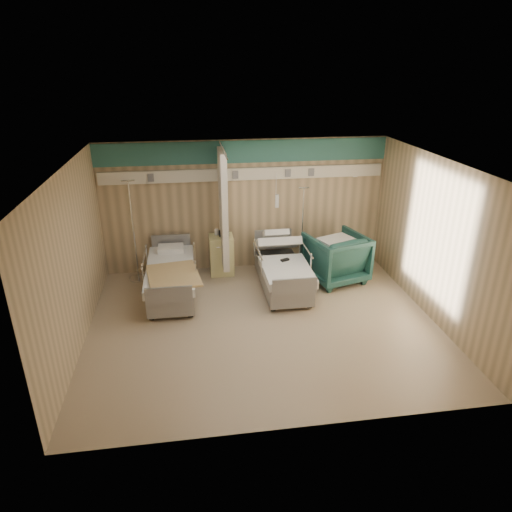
# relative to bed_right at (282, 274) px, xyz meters

# --- Properties ---
(ground) EXTENTS (6.00, 5.00, 0.00)m
(ground) POSITION_rel_bed_right_xyz_m (-0.60, -1.30, -0.32)
(ground) COLOR tan
(ground) RESTS_ON ground
(room_walls) EXTENTS (6.04, 5.04, 2.82)m
(room_walls) POSITION_rel_bed_right_xyz_m (-0.63, -1.05, 1.55)
(room_walls) COLOR tan
(room_walls) RESTS_ON ground
(bed_right) EXTENTS (1.00, 2.16, 0.63)m
(bed_right) POSITION_rel_bed_right_xyz_m (0.00, 0.00, 0.00)
(bed_right) COLOR white
(bed_right) RESTS_ON ground
(bed_left) EXTENTS (1.00, 2.16, 0.63)m
(bed_left) POSITION_rel_bed_right_xyz_m (-2.20, 0.00, 0.00)
(bed_left) COLOR white
(bed_left) RESTS_ON ground
(bedside_cabinet) EXTENTS (0.50, 0.48, 0.85)m
(bedside_cabinet) POSITION_rel_bed_right_xyz_m (-1.15, 0.90, 0.11)
(bedside_cabinet) COLOR #DBD388
(bedside_cabinet) RESTS_ON ground
(visitor_armchair) EXTENTS (1.35, 1.37, 1.01)m
(visitor_armchair) POSITION_rel_bed_right_xyz_m (1.17, 0.22, 0.19)
(visitor_armchair) COLOR #1C4742
(visitor_armchair) RESTS_ON ground
(waffle_blanket) EXTENTS (0.86, 0.82, 0.08)m
(waffle_blanket) POSITION_rel_bed_right_xyz_m (1.19, 0.19, 0.74)
(waffle_blanket) COLOR silver
(waffle_blanket) RESTS_ON visitor_armchair
(iv_stand_right) EXTENTS (0.33, 0.33, 1.83)m
(iv_stand_right) POSITION_rel_bed_right_xyz_m (0.62, 0.95, 0.06)
(iv_stand_right) COLOR silver
(iv_stand_right) RESTS_ON ground
(iv_stand_left) EXTENTS (0.38, 0.38, 2.13)m
(iv_stand_left) POSITION_rel_bed_right_xyz_m (-2.92, 0.85, 0.12)
(iv_stand_left) COLOR silver
(iv_stand_left) RESTS_ON ground
(call_remote) EXTENTS (0.18, 0.14, 0.04)m
(call_remote) POSITION_rel_bed_right_xyz_m (0.03, -0.07, 0.33)
(call_remote) COLOR black
(call_remote) RESTS_ON bed_right
(tan_blanket) EXTENTS (1.05, 1.25, 0.04)m
(tan_blanket) POSITION_rel_bed_right_xyz_m (-2.13, -0.46, 0.33)
(tan_blanket) COLOR tan
(tan_blanket) RESTS_ON bed_left
(toiletry_bag) EXTENTS (0.21, 0.14, 0.11)m
(toiletry_bag) POSITION_rel_bed_right_xyz_m (-1.08, 0.92, 0.59)
(toiletry_bag) COLOR black
(toiletry_bag) RESTS_ON bedside_cabinet
(white_cup) EXTENTS (0.10, 0.10, 0.13)m
(white_cup) POSITION_rel_bed_right_xyz_m (-1.23, 1.00, 0.60)
(white_cup) COLOR white
(white_cup) RESTS_ON bedside_cabinet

